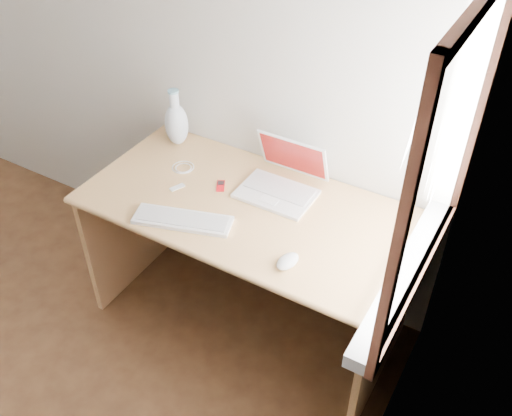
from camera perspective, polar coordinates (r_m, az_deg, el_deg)
The scene contains 10 objects.
back_wall at distance 3.01m, azimuth -13.48°, elevation 18.04°, with size 3.50×0.04×2.60m, color silver.
window at distance 1.92m, azimuth 17.86°, elevation 3.62°, with size 0.11×0.99×1.10m.
desk at distance 2.70m, azimuth -0.00°, elevation -2.29°, with size 1.45×0.72×0.77m.
laptop at distance 2.56m, azimuth 2.54°, elevation 2.74°, with size 0.34×0.28×0.23m.
external_keyboard at distance 2.43m, azimuth -7.35°, elevation -1.18°, with size 0.44×0.25×0.02m.
mouse at distance 2.21m, azimuth 3.18°, elevation -5.34°, with size 0.07×0.11×0.04m, color white.
ipod at distance 2.61m, azimuth -3.56°, elevation 2.23°, with size 0.07×0.09×0.01m.
cable_coil at distance 2.75m, azimuth -7.30°, elevation 4.06°, with size 0.11×0.11×0.01m, color white.
remote at distance 2.62m, azimuth -7.89°, elevation 2.07°, with size 0.03×0.07×0.01m, color white.
vase at distance 2.87m, azimuth -7.97°, elevation 8.44°, with size 0.12×0.12×0.30m.
Camera 1 is at (1.96, -0.28, 2.33)m, focal length 40.00 mm.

